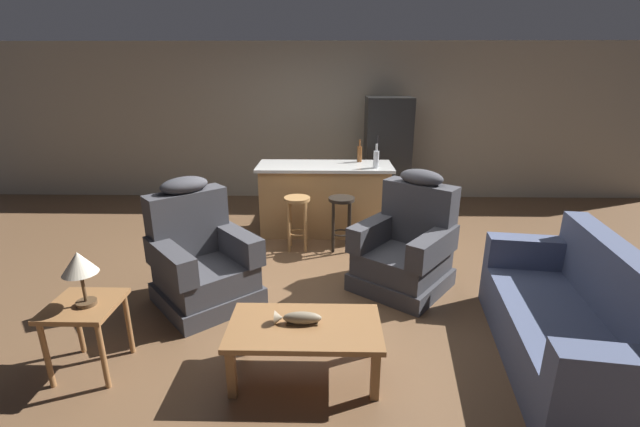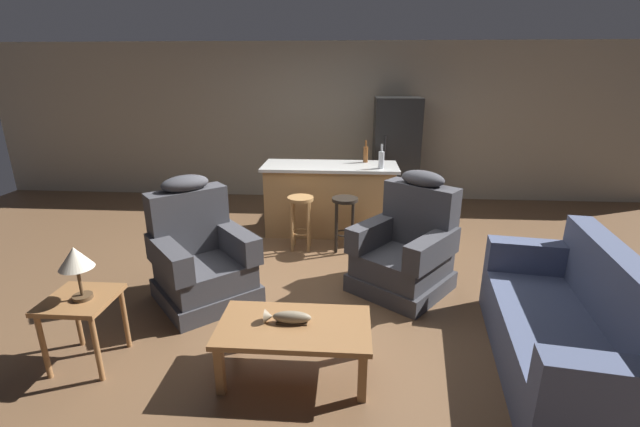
{
  "view_description": "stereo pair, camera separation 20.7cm",
  "coord_description": "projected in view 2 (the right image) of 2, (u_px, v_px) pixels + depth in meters",
  "views": [
    {
      "loc": [
        0.05,
        -4.27,
        2.16
      ],
      "look_at": [
        -0.03,
        -0.1,
        0.75
      ],
      "focal_mm": 24.0,
      "sensor_mm": 36.0,
      "label": 1
    },
    {
      "loc": [
        0.26,
        -4.26,
        2.16
      ],
      "look_at": [
        -0.03,
        -0.1,
        0.75
      ],
      "focal_mm": 24.0,
      "sensor_mm": 36.0,
      "label": 2
    }
  ],
  "objects": [
    {
      "name": "fish_figurine",
      "position": [
        287.0,
        317.0,
        3.08
      ],
      "size": [
        0.34,
        0.1,
        0.1
      ],
      "color": "#4C3823",
      "rests_on": "coffee_table"
    },
    {
      "name": "coffee_table",
      "position": [
        294.0,
        331.0,
        3.09
      ],
      "size": [
        1.1,
        0.6,
        0.42
      ],
      "color": "olive",
      "rests_on": "ground_plane"
    },
    {
      "name": "ground_plane",
      "position": [
        324.0,
        275.0,
        4.73
      ],
      "size": [
        12.0,
        12.0,
        0.0
      ],
      "color": "brown"
    },
    {
      "name": "refrigerator",
      "position": [
        395.0,
        154.0,
        6.8
      ],
      "size": [
        0.7,
        0.69,
        1.76
      ],
      "color": "black",
      "rests_on": "ground_plane"
    },
    {
      "name": "end_table",
      "position": [
        82.0,
        309.0,
        3.19
      ],
      "size": [
        0.48,
        0.48,
        0.56
      ],
      "color": "olive",
      "rests_on": "ground_plane"
    },
    {
      "name": "bar_stool_left",
      "position": [
        301.0,
        213.0,
        5.29
      ],
      "size": [
        0.32,
        0.32,
        0.68
      ],
      "color": "#A87A47",
      "rests_on": "ground_plane"
    },
    {
      "name": "bar_stool_right",
      "position": [
        345.0,
        214.0,
        5.25
      ],
      "size": [
        0.32,
        0.32,
        0.68
      ],
      "color": "black",
      "rests_on": "ground_plane"
    },
    {
      "name": "couch",
      "position": [
        572.0,
        332.0,
        3.12
      ],
      "size": [
        1.1,
        2.0,
        0.94
      ],
      "rotation": [
        0.0,
        0.0,
        3.0
      ],
      "color": "#4C5675",
      "rests_on": "ground_plane"
    },
    {
      "name": "recliner_near_island",
      "position": [
        407.0,
        249.0,
        4.35
      ],
      "size": [
        1.18,
        1.18,
        1.2
      ],
      "rotation": [
        0.0,
        0.0,
        4.05
      ],
      "color": "#3D3D42",
      "rests_on": "ground_plane"
    },
    {
      "name": "bottle_short_amber",
      "position": [
        381.0,
        159.0,
        5.46
      ],
      "size": [
        0.07,
        0.07,
        0.31
      ],
      "color": "silver",
      "rests_on": "kitchen_island"
    },
    {
      "name": "recliner_near_lamp",
      "position": [
        200.0,
        258.0,
        4.15
      ],
      "size": [
        1.19,
        1.19,
        1.2
      ],
      "rotation": [
        0.0,
        0.0,
        -0.85
      ],
      "color": "#3D3D42",
      "rests_on": "ground_plane"
    },
    {
      "name": "table_lamp",
      "position": [
        75.0,
        260.0,
        3.04
      ],
      "size": [
        0.24,
        0.24,
        0.41
      ],
      "color": "#4C3823",
      "rests_on": "end_table"
    },
    {
      "name": "kitchen_island",
      "position": [
        330.0,
        199.0,
        5.86
      ],
      "size": [
        1.8,
        0.7,
        0.95
      ],
      "color": "#AD7F4C",
      "rests_on": "ground_plane"
    },
    {
      "name": "bottle_tall_green",
      "position": [
        366.0,
        154.0,
        5.83
      ],
      "size": [
        0.07,
        0.07,
        0.3
      ],
      "color": "brown",
      "rests_on": "kitchen_island"
    },
    {
      "name": "back_wall",
      "position": [
        335.0,
        123.0,
        7.27
      ],
      "size": [
        12.0,
        0.05,
        2.6
      ],
      "color": "#A89E89",
      "rests_on": "ground_plane"
    }
  ]
}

